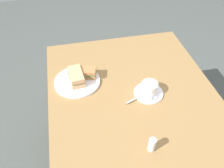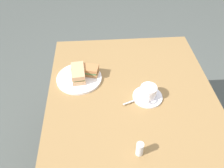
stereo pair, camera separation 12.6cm
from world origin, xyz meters
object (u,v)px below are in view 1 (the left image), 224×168
object	(u,v)px
dining_table	(132,110)
salt_shaker	(152,145)
sandwich_back	(83,73)
coffee_saucer	(148,93)
spoon	(137,98)
sandwich_plate	(77,81)
sandwich_front	(76,77)
coffee_cup	(149,88)

from	to	relation	value
dining_table	salt_shaker	size ratio (longest dim) A/B	14.97
dining_table	sandwich_back	distance (m)	0.36
coffee_saucer	salt_shaker	bearing A→B (deg)	163.39
dining_table	salt_shaker	bearing A→B (deg)	177.36
dining_table	spoon	bearing A→B (deg)	-171.11
sandwich_plate	spoon	size ratio (longest dim) A/B	2.68
sandwich_front	sandwich_plate	bearing A→B (deg)	-59.18
coffee_saucer	coffee_cup	bearing A→B (deg)	168.86
coffee_cup	sandwich_plate	bearing A→B (deg)	64.93
coffee_cup	salt_shaker	world-z (taller)	coffee_cup
dining_table	coffee_saucer	size ratio (longest dim) A/B	6.94
sandwich_front	coffee_cup	distance (m)	0.40
sandwich_back	salt_shaker	bearing A→B (deg)	-155.90
sandwich_front	salt_shaker	world-z (taller)	sandwich_front
dining_table	sandwich_back	size ratio (longest dim) A/B	6.75
sandwich_back	coffee_saucer	world-z (taller)	sandwich_back
sandwich_back	coffee_saucer	distance (m)	0.39
sandwich_front	spoon	distance (m)	0.35
sandwich_back	dining_table	bearing A→B (deg)	-126.71
dining_table	coffee_saucer	world-z (taller)	coffee_saucer
coffee_cup	spoon	xyz separation A→B (m)	(-0.03, 0.07, -0.03)
dining_table	salt_shaker	world-z (taller)	salt_shaker
dining_table	spoon	world-z (taller)	spoon
spoon	salt_shaker	xyz separation A→B (m)	(-0.29, 0.02, 0.02)
dining_table	sandwich_plate	size ratio (longest dim) A/B	4.22
spoon	sandwich_back	bearing A→B (deg)	48.21
coffee_saucer	coffee_cup	distance (m)	0.04
dining_table	sandwich_back	bearing A→B (deg)	53.29
dining_table	coffee_cup	distance (m)	0.20
sandwich_plate	sandwich_back	xyz separation A→B (m)	(0.03, -0.04, 0.03)
coffee_saucer	spoon	xyz separation A→B (m)	(-0.03, 0.07, 0.01)
coffee_cup	coffee_saucer	bearing A→B (deg)	-11.14
coffee_cup	dining_table	bearing A→B (deg)	77.64
sandwich_front	dining_table	bearing A→B (deg)	-117.92
spoon	sandwich_plate	bearing A→B (deg)	56.14
dining_table	sandwich_front	world-z (taller)	sandwich_front
sandwich_plate	coffee_saucer	size ratio (longest dim) A/B	1.64
dining_table	sandwich_back	xyz separation A→B (m)	(0.18, 0.25, 0.18)
sandwich_front	spoon	world-z (taller)	sandwich_front
dining_table	coffee_cup	xyz separation A→B (m)	(-0.02, -0.08, 0.19)
salt_shaker	spoon	bearing A→B (deg)	-4.33
spoon	salt_shaker	bearing A→B (deg)	175.67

